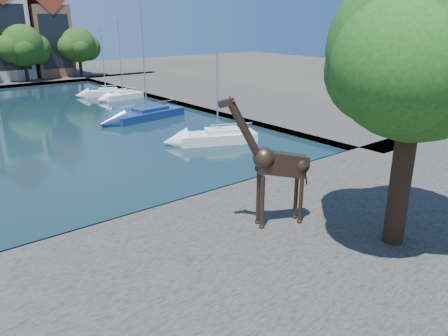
# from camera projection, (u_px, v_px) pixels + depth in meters

# --- Properties ---
(ground) EXTENTS (160.00, 160.00, 0.00)m
(ground) POSITION_uv_depth(u_px,v_px,m) (122.00, 226.00, 20.01)
(ground) COLOR #38332B
(ground) RESTS_ON ground
(near_quay) EXTENTS (50.00, 14.00, 0.50)m
(near_quay) POSITION_uv_depth(u_px,v_px,m) (215.00, 292.00, 14.76)
(near_quay) COLOR #49443F
(near_quay) RESTS_ON ground
(right_quay) EXTENTS (14.00, 52.00, 0.50)m
(right_quay) POSITION_uv_depth(u_px,v_px,m) (223.00, 96.00, 52.43)
(right_quay) COLOR #49443F
(right_quay) RESTS_ON ground
(plane_tree) EXTENTS (8.32, 6.40, 10.62)m
(plane_tree) POSITION_uv_depth(u_px,v_px,m) (419.00, 59.00, 15.37)
(plane_tree) COLOR #332114
(plane_tree) RESTS_ON near_quay
(townhouse_east_end) EXTENTS (5.44, 9.18, 14.43)m
(townhouse_east_end) POSITION_uv_depth(u_px,v_px,m) (45.00, 32.00, 67.93)
(townhouse_east_end) COLOR brown
(townhouse_east_end) RESTS_ON far_quay
(far_tree_east) EXTENTS (7.54, 5.80, 7.84)m
(far_tree_east) POSITION_uv_depth(u_px,v_px,m) (24.00, 47.00, 61.59)
(far_tree_east) COLOR #332114
(far_tree_east) RESTS_ON far_quay
(far_tree_far_east) EXTENTS (6.76, 5.20, 7.36)m
(far_tree_far_east) POSITION_uv_depth(u_px,v_px,m) (79.00, 46.00, 66.36)
(far_tree_far_east) COLOR #332114
(far_tree_far_east) RESTS_ON far_quay
(giraffe_statue) EXTENTS (3.78, 1.86, 5.62)m
(giraffe_statue) POSITION_uv_depth(u_px,v_px,m) (276.00, 164.00, 18.23)
(giraffe_statue) COLOR #34261A
(giraffe_statue) RESTS_ON near_quay
(sailboat_right_a) EXTENTS (6.08, 4.25, 9.60)m
(sailboat_right_a) POSITION_uv_depth(u_px,v_px,m) (218.00, 135.00, 33.01)
(sailboat_right_a) COLOR white
(sailboat_right_a) RESTS_ON water_basin
(sailboat_right_b) EXTENTS (7.52, 3.59, 10.95)m
(sailboat_right_b) POSITION_uv_depth(u_px,v_px,m) (147.00, 113.00, 41.06)
(sailboat_right_b) COLOR navy
(sailboat_right_b) RESTS_ON water_basin
(sailboat_right_c) EXTENTS (4.75, 1.98, 8.81)m
(sailboat_right_c) POSITION_uv_depth(u_px,v_px,m) (123.00, 95.00, 51.00)
(sailboat_right_c) COLOR white
(sailboat_right_c) RESTS_ON water_basin
(sailboat_right_d) EXTENTS (5.23, 3.31, 7.89)m
(sailboat_right_d) POSITION_uv_depth(u_px,v_px,m) (106.00, 92.00, 53.02)
(sailboat_right_d) COLOR silver
(sailboat_right_d) RESTS_ON water_basin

